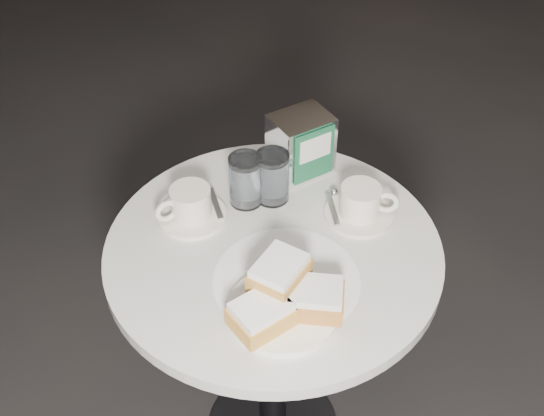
{
  "coord_description": "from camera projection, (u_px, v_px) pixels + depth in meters",
  "views": [
    {
      "loc": [
        -0.13,
        -0.99,
        1.74
      ],
      "look_at": [
        0.0,
        0.02,
        0.83
      ],
      "focal_mm": 45.0,
      "sensor_mm": 36.0,
      "label": 1
    }
  ],
  "objects": [
    {
      "name": "coffee_cup_right",
      "position": [
        360.0,
        204.0,
        1.45
      ],
      "size": [
        0.18,
        0.18,
        0.08
      ],
      "rotation": [
        0.0,
        0.0,
        -0.25
      ],
      "color": "silver",
      "rests_on": "cafe_table"
    },
    {
      "name": "water_glass_left",
      "position": [
        246.0,
        181.0,
        1.47
      ],
      "size": [
        0.09,
        0.09,
        0.12
      ],
      "rotation": [
        0.0,
        0.0,
        0.24
      ],
      "color": "white",
      "rests_on": "cafe_table"
    },
    {
      "name": "water_glass_right",
      "position": [
        272.0,
        177.0,
        1.48
      ],
      "size": [
        0.1,
        0.1,
        0.12
      ],
      "rotation": [
        0.0,
        0.0,
        0.37
      ],
      "color": "white",
      "rests_on": "cafe_table"
    },
    {
      "name": "sugar_spill",
      "position": [
        287.0,
        279.0,
        1.34
      ],
      "size": [
        0.38,
        0.38,
        0.0
      ],
      "primitive_type": "cylinder",
      "rotation": [
        0.0,
        0.0,
        -0.39
      ],
      "color": "white",
      "rests_on": "cafe_table"
    },
    {
      "name": "beignet_plate",
      "position": [
        285.0,
        300.0,
        1.25
      ],
      "size": [
        0.25,
        0.25,
        0.1
      ],
      "rotation": [
        0.0,
        0.0,
        0.2
      ],
      "color": "white",
      "rests_on": "cafe_table"
    },
    {
      "name": "coffee_cup_left",
      "position": [
        190.0,
        206.0,
        1.45
      ],
      "size": [
        0.2,
        0.2,
        0.08
      ],
      "rotation": [
        0.0,
        0.0,
        0.42
      ],
      "color": "silver",
      "rests_on": "cafe_table"
    },
    {
      "name": "cafe_table",
      "position": [
        273.0,
        307.0,
        1.54
      ],
      "size": [
        0.7,
        0.7,
        0.74
      ],
      "color": "black",
      "rests_on": "ground"
    },
    {
      "name": "napkin_dispenser",
      "position": [
        301.0,
        145.0,
        1.54
      ],
      "size": [
        0.16,
        0.15,
        0.15
      ],
      "rotation": [
        0.0,
        0.0,
        0.42
      ],
      "color": "white",
      "rests_on": "cafe_table"
    }
  ]
}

